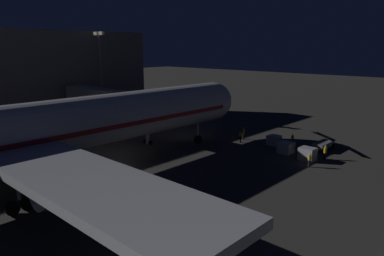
{
  "coord_description": "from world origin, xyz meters",
  "views": [
    {
      "loc": [
        -34.53,
        23.19,
        13.9
      ],
      "look_at": [
        -3.0,
        -10.79,
        3.5
      ],
      "focal_mm": 33.9,
      "sensor_mm": 36.0,
      "label": 1
    }
  ],
  "objects_px": {
    "apron_floodlight_mast": "(101,69)",
    "belt_loader": "(323,144)",
    "traffic_cone_nose_port": "(232,137)",
    "ground_crew_near_nose_gear": "(310,160)",
    "ground_crew_by_tug": "(292,140)",
    "baggage_container_far_row": "(286,148)",
    "ground_crew_under_port_wing": "(240,136)",
    "ground_crew_walking_aft": "(325,152)",
    "ground_crew_by_belt_loader": "(243,133)",
    "baggage_container_near_belt": "(307,154)",
    "baggage_container_mid_row": "(274,140)",
    "jet_bridge": "(116,99)",
    "traffic_cone_nose_starboard": "(210,133)"
  },
  "relations": [
    {
      "from": "baggage_container_near_belt",
      "to": "baggage_container_mid_row",
      "type": "distance_m",
      "value": 7.74
    },
    {
      "from": "ground_crew_walking_aft",
      "to": "traffic_cone_nose_starboard",
      "type": "xyz_separation_m",
      "value": [
        19.22,
        -0.38,
        -0.71
      ]
    },
    {
      "from": "baggage_container_far_row",
      "to": "baggage_container_near_belt",
      "type": "bearing_deg",
      "value": 163.0
    },
    {
      "from": "belt_loader",
      "to": "ground_crew_by_tug",
      "type": "distance_m",
      "value": 4.15
    },
    {
      "from": "baggage_container_far_row",
      "to": "ground_crew_under_port_wing",
      "type": "relative_size",
      "value": 1.08
    },
    {
      "from": "jet_bridge",
      "to": "baggage_container_mid_row",
      "type": "distance_m",
      "value": 24.95
    },
    {
      "from": "baggage_container_far_row",
      "to": "traffic_cone_nose_starboard",
      "type": "relative_size",
      "value": 3.42
    },
    {
      "from": "ground_crew_by_tug",
      "to": "ground_crew_walking_aft",
      "type": "bearing_deg",
      "value": 155.09
    },
    {
      "from": "ground_crew_under_port_wing",
      "to": "traffic_cone_nose_port",
      "type": "height_order",
      "value": "ground_crew_under_port_wing"
    },
    {
      "from": "ground_crew_by_belt_loader",
      "to": "ground_crew_walking_aft",
      "type": "distance_m",
      "value": 13.43
    },
    {
      "from": "apron_floodlight_mast",
      "to": "ground_crew_near_nose_gear",
      "type": "relative_size",
      "value": 9.9
    },
    {
      "from": "apron_floodlight_mast",
      "to": "baggage_container_far_row",
      "type": "xyz_separation_m",
      "value": [
        -37.5,
        -3.61,
        -9.01
      ]
    },
    {
      "from": "baggage_container_mid_row",
      "to": "belt_loader",
      "type": "bearing_deg",
      "value": -158.4
    },
    {
      "from": "baggage_container_near_belt",
      "to": "ground_crew_by_belt_loader",
      "type": "height_order",
      "value": "ground_crew_by_belt_loader"
    },
    {
      "from": "belt_loader",
      "to": "ground_crew_by_belt_loader",
      "type": "distance_m",
      "value": 11.65
    },
    {
      "from": "belt_loader",
      "to": "ground_crew_under_port_wing",
      "type": "relative_size",
      "value": 3.95
    },
    {
      "from": "ground_crew_by_belt_loader",
      "to": "ground_crew_under_port_wing",
      "type": "xyz_separation_m",
      "value": [
        -0.69,
        1.82,
        -0.07
      ]
    },
    {
      "from": "baggage_container_far_row",
      "to": "apron_floodlight_mast",
      "type": "bearing_deg",
      "value": 5.5
    },
    {
      "from": "ground_crew_by_tug",
      "to": "baggage_container_far_row",
      "type": "bearing_deg",
      "value": 104.95
    },
    {
      "from": "baggage_container_mid_row",
      "to": "jet_bridge",
      "type": "bearing_deg",
      "value": 29.77
    },
    {
      "from": "ground_crew_near_nose_gear",
      "to": "ground_crew_walking_aft",
      "type": "bearing_deg",
      "value": -91.3
    },
    {
      "from": "belt_loader",
      "to": "traffic_cone_nose_starboard",
      "type": "xyz_separation_m",
      "value": [
        17.14,
        3.78,
        -0.57
      ]
    },
    {
      "from": "belt_loader",
      "to": "traffic_cone_nose_port",
      "type": "relative_size",
      "value": 12.56
    },
    {
      "from": "ground_crew_near_nose_gear",
      "to": "ground_crew_walking_aft",
      "type": "relative_size",
      "value": 0.94
    },
    {
      "from": "ground_crew_near_nose_gear",
      "to": "ground_crew_by_tug",
      "type": "height_order",
      "value": "ground_crew_by_tug"
    },
    {
      "from": "traffic_cone_nose_port",
      "to": "baggage_container_mid_row",
      "type": "bearing_deg",
      "value": -168.64
    },
    {
      "from": "apron_floodlight_mast",
      "to": "baggage_container_far_row",
      "type": "height_order",
      "value": "apron_floodlight_mast"
    },
    {
      "from": "baggage_container_near_belt",
      "to": "traffic_cone_nose_starboard",
      "type": "height_order",
      "value": "baggage_container_near_belt"
    },
    {
      "from": "ground_crew_under_port_wing",
      "to": "apron_floodlight_mast",
      "type": "bearing_deg",
      "value": 7.43
    },
    {
      "from": "apron_floodlight_mast",
      "to": "belt_loader",
      "type": "xyz_separation_m",
      "value": [
        -40.44,
        -8.6,
        -8.91
      ]
    },
    {
      "from": "baggage_container_far_row",
      "to": "ground_crew_by_tug",
      "type": "bearing_deg",
      "value": -75.05
    },
    {
      "from": "ground_crew_under_port_wing",
      "to": "ground_crew_walking_aft",
      "type": "bearing_deg",
      "value": -177.53
    },
    {
      "from": "jet_bridge",
      "to": "baggage_container_near_belt",
      "type": "relative_size",
      "value": 12.36
    },
    {
      "from": "ground_crew_by_belt_loader",
      "to": "traffic_cone_nose_starboard",
      "type": "distance_m",
      "value": 5.97
    },
    {
      "from": "baggage_container_mid_row",
      "to": "ground_crew_by_belt_loader",
      "type": "height_order",
      "value": "ground_crew_by_belt_loader"
    },
    {
      "from": "baggage_container_near_belt",
      "to": "traffic_cone_nose_port",
      "type": "xyz_separation_m",
      "value": [
        13.36,
        -2.3,
        -0.54
      ]
    },
    {
      "from": "ground_crew_by_tug",
      "to": "ground_crew_by_belt_loader",
      "type": "bearing_deg",
      "value": 11.57
    },
    {
      "from": "belt_loader",
      "to": "ground_crew_walking_aft",
      "type": "height_order",
      "value": "belt_loader"
    },
    {
      "from": "belt_loader",
      "to": "ground_crew_near_nose_gear",
      "type": "xyz_separation_m",
      "value": [
        -1.98,
        8.39,
        0.08
      ]
    },
    {
      "from": "baggage_container_mid_row",
      "to": "baggage_container_far_row",
      "type": "bearing_deg",
      "value": 142.58
    },
    {
      "from": "jet_bridge",
      "to": "baggage_container_far_row",
      "type": "xyz_separation_m",
      "value": [
        -24.47,
        -9.6,
        -5.17
      ]
    },
    {
      "from": "ground_crew_under_port_wing",
      "to": "traffic_cone_nose_port",
      "type": "relative_size",
      "value": 3.18
    },
    {
      "from": "baggage_container_mid_row",
      "to": "ground_crew_near_nose_gear",
      "type": "xyz_separation_m",
      "value": [
        -8.21,
        5.92,
        0.22
      ]
    },
    {
      "from": "traffic_cone_nose_port",
      "to": "ground_crew_by_belt_loader",
      "type": "bearing_deg",
      "value": -148.57
    },
    {
      "from": "jet_bridge",
      "to": "ground_crew_walking_aft",
      "type": "distance_m",
      "value": 31.67
    },
    {
      "from": "jet_bridge",
      "to": "belt_loader",
      "type": "height_order",
      "value": "jet_bridge"
    },
    {
      "from": "apron_floodlight_mast",
      "to": "baggage_container_mid_row",
      "type": "bearing_deg",
      "value": -169.84
    },
    {
      "from": "jet_bridge",
      "to": "apron_floodlight_mast",
      "type": "bearing_deg",
      "value": -24.7
    },
    {
      "from": "baggage_container_near_belt",
      "to": "ground_crew_under_port_wing",
      "type": "bearing_deg",
      "value": -6.96
    },
    {
      "from": "jet_bridge",
      "to": "ground_crew_by_tug",
      "type": "bearing_deg",
      "value": -150.67
    }
  ]
}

